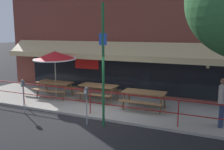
% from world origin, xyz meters
% --- Properties ---
extents(ground_plane, '(120.00, 120.00, 0.00)m').
position_xyz_m(ground_plane, '(0.00, 0.00, 0.00)').
color(ground_plane, black).
extents(patio_deck, '(15.00, 4.00, 0.10)m').
position_xyz_m(patio_deck, '(0.00, 2.00, 0.05)').
color(patio_deck, '#9E998E').
rests_on(patio_deck, ground).
extents(restaurant_building, '(15.00, 1.60, 8.37)m').
position_xyz_m(restaurant_building, '(0.00, 4.23, 4.15)').
color(restaurant_building, brown).
rests_on(restaurant_building, ground).
extents(patio_railing, '(13.84, 0.04, 0.97)m').
position_xyz_m(patio_railing, '(0.00, 0.30, 0.80)').
color(patio_railing, maroon).
rests_on(patio_railing, patio_deck).
extents(picnic_table_left, '(1.80, 1.42, 0.76)m').
position_xyz_m(picnic_table_left, '(-2.94, 1.92, 0.71)').
color(picnic_table_left, brown).
rests_on(picnic_table_left, patio_deck).
extents(picnic_table_centre, '(1.80, 1.42, 0.76)m').
position_xyz_m(picnic_table_centre, '(-0.58, 2.16, 0.71)').
color(picnic_table_centre, brown).
rests_on(picnic_table_centre, patio_deck).
extents(picnic_table_right, '(1.80, 1.42, 0.76)m').
position_xyz_m(picnic_table_right, '(1.79, 1.77, 0.71)').
color(picnic_table_right, brown).
rests_on(picnic_table_right, patio_deck).
extents(patio_umbrella_left, '(2.14, 2.14, 2.38)m').
position_xyz_m(patio_umbrella_left, '(-2.94, 2.01, 2.18)').
color(patio_umbrella_left, '#B7B2A8').
rests_on(patio_umbrella_left, patio_deck).
extents(pedestrian_walking, '(0.29, 0.62, 1.71)m').
position_xyz_m(pedestrian_walking, '(4.81, 0.92, 1.06)').
color(pedestrian_walking, navy).
rests_on(pedestrian_walking, patio_deck).
extents(parking_meter_near, '(0.15, 0.16, 1.42)m').
position_xyz_m(parking_meter_near, '(-2.68, -0.52, 1.15)').
color(parking_meter_near, gray).
rests_on(parking_meter_near, ground).
extents(parking_meter_far, '(0.15, 0.16, 1.42)m').
position_xyz_m(parking_meter_far, '(0.36, -0.62, 1.15)').
color(parking_meter_far, gray).
rests_on(parking_meter_far, ground).
extents(street_sign_pole, '(0.28, 0.09, 4.31)m').
position_xyz_m(street_sign_pole, '(0.96, -0.45, 2.21)').
color(street_sign_pole, '#1E6033').
rests_on(street_sign_pole, ground).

